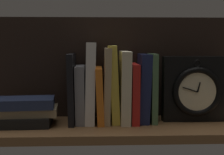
% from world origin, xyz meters
% --- Properties ---
extents(ground_plane, '(0.83, 0.27, 0.03)m').
position_xyz_m(ground_plane, '(0.00, 0.00, -0.01)').
color(ground_plane, brown).
extents(back_panel, '(0.83, 0.01, 0.34)m').
position_xyz_m(back_panel, '(0.00, 0.13, 0.17)').
color(back_panel, black).
rests_on(back_panel, ground_plane).
extents(book_black_skeptic, '(0.02, 0.16, 0.22)m').
position_xyz_m(book_black_skeptic, '(-0.13, 0.04, 0.11)').
color(book_black_skeptic, black).
rests_on(book_black_skeptic, ground_plane).
extents(book_gray_chess, '(0.03, 0.13, 0.18)m').
position_xyz_m(book_gray_chess, '(-0.10, 0.04, 0.09)').
color(book_gray_chess, gray).
rests_on(book_gray_chess, ground_plane).
extents(book_white_catcher, '(0.03, 0.14, 0.25)m').
position_xyz_m(book_white_catcher, '(-0.07, 0.04, 0.13)').
color(book_white_catcher, silver).
rests_on(book_white_catcher, ground_plane).
extents(book_orange_pandolfini, '(0.03, 0.15, 0.17)m').
position_xyz_m(book_orange_pandolfini, '(-0.04, 0.04, 0.09)').
color(book_orange_pandolfini, orange).
rests_on(book_orange_pandolfini, ground_plane).
extents(book_tan_shortstories, '(0.03, 0.14, 0.24)m').
position_xyz_m(book_tan_shortstories, '(-0.02, 0.04, 0.12)').
color(book_tan_shortstories, tan).
rests_on(book_tan_shortstories, ground_plane).
extents(book_yellow_seinlanguage, '(0.04, 0.12, 0.24)m').
position_xyz_m(book_yellow_seinlanguage, '(0.00, 0.04, 0.12)').
color(book_yellow_seinlanguage, gold).
rests_on(book_yellow_seinlanguage, ground_plane).
extents(book_cream_twain, '(0.03, 0.16, 0.23)m').
position_xyz_m(book_cream_twain, '(0.03, 0.04, 0.11)').
color(book_cream_twain, beige).
rests_on(book_cream_twain, ground_plane).
extents(book_red_requiem, '(0.02, 0.15, 0.19)m').
position_xyz_m(book_red_requiem, '(0.06, 0.04, 0.09)').
color(book_red_requiem, red).
rests_on(book_red_requiem, ground_plane).
extents(book_navy_bierce, '(0.04, 0.12, 0.22)m').
position_xyz_m(book_navy_bierce, '(0.09, 0.04, 0.11)').
color(book_navy_bierce, '#192147').
rests_on(book_navy_bierce, ground_plane).
extents(book_green_romantic, '(0.02, 0.12, 0.22)m').
position_xyz_m(book_green_romantic, '(0.12, 0.04, 0.11)').
color(book_green_romantic, '#476B44').
rests_on(book_green_romantic, ground_plane).
extents(framed_clock, '(0.21, 0.06, 0.21)m').
position_xyz_m(framed_clock, '(0.26, 0.04, 0.10)').
color(framed_clock, black).
rests_on(framed_clock, ground_plane).
extents(book_stack_side, '(0.19, 0.14, 0.08)m').
position_xyz_m(book_stack_side, '(-0.27, 0.01, 0.04)').
color(book_stack_side, black).
rests_on(book_stack_side, ground_plane).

